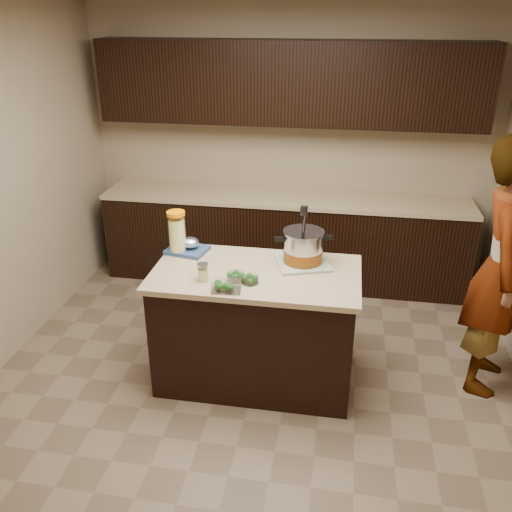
{
  "coord_description": "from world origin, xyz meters",
  "views": [
    {
      "loc": [
        0.57,
        -3.36,
        2.59
      ],
      "look_at": [
        0.0,
        0.0,
        1.02
      ],
      "focal_mm": 38.0,
      "sensor_mm": 36.0,
      "label": 1
    }
  ],
  "objects_px": {
    "lemonade_pitcher": "(177,235)",
    "island": "(256,326)",
    "person": "(503,269)",
    "stock_pot": "(303,249)"
  },
  "relations": [
    {
      "from": "island",
      "to": "stock_pot",
      "type": "relative_size",
      "value": 3.47
    },
    {
      "from": "stock_pot",
      "to": "island",
      "type": "bearing_deg",
      "value": -163.62
    },
    {
      "from": "stock_pot",
      "to": "person",
      "type": "xyz_separation_m",
      "value": [
        1.39,
        0.08,
        -0.08
      ]
    },
    {
      "from": "island",
      "to": "stock_pot",
      "type": "bearing_deg",
      "value": 30.82
    },
    {
      "from": "island",
      "to": "lemonade_pitcher",
      "type": "bearing_deg",
      "value": 162.28
    },
    {
      "from": "island",
      "to": "person",
      "type": "xyz_separation_m",
      "value": [
        1.7,
        0.26,
        0.48
      ]
    },
    {
      "from": "lemonade_pitcher",
      "to": "island",
      "type": "bearing_deg",
      "value": -17.72
    },
    {
      "from": "island",
      "to": "person",
      "type": "relative_size",
      "value": 0.78
    },
    {
      "from": "island",
      "to": "stock_pot",
      "type": "distance_m",
      "value": 0.67
    },
    {
      "from": "person",
      "to": "stock_pot",
      "type": "bearing_deg",
      "value": 110.02
    }
  ]
}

